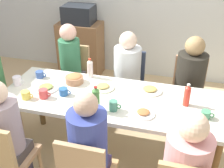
# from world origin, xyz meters

# --- Properties ---
(ground_plane) EXTENTS (7.21, 7.21, 0.00)m
(ground_plane) POSITION_xyz_m (0.00, 0.00, 0.00)
(ground_plane) COLOR tan
(dining_table) EXTENTS (2.23, 0.82, 0.76)m
(dining_table) POSITION_xyz_m (0.00, 0.00, 0.68)
(dining_table) COLOR silver
(dining_table) RESTS_ON ground_plane
(chair_1) EXTENTS (0.40, 0.40, 0.90)m
(chair_1) POSITION_xyz_m (0.74, 0.79, 0.51)
(chair_1) COLOR tan
(chair_1) RESTS_ON ground_plane
(person_1) EXTENTS (0.34, 0.34, 1.21)m
(person_1) POSITION_xyz_m (0.74, 0.70, 0.74)
(person_1) COLOR #3B4547
(person_1) RESTS_ON ground_plane
(person_2) EXTENTS (0.30, 0.30, 1.23)m
(person_2) POSITION_xyz_m (0.00, -0.70, 0.73)
(person_2) COLOR #2A3948
(person_2) RESTS_ON ground_plane
(chair_3) EXTENTS (0.40, 0.40, 0.90)m
(chair_3) POSITION_xyz_m (-0.74, -0.79, 0.51)
(chair_3) COLOR tan
(chair_3) RESTS_ON ground_plane
(person_3) EXTENTS (0.30, 0.30, 1.21)m
(person_3) POSITION_xyz_m (-0.74, -0.70, 0.72)
(person_3) COLOR #3E464A
(person_3) RESTS_ON ground_plane
(person_4) EXTENTS (0.33, 0.33, 1.19)m
(person_4) POSITION_xyz_m (0.74, -0.70, 0.72)
(person_4) COLOR #364343
(person_4) RESTS_ON ground_plane
(chair_5) EXTENTS (0.40, 0.40, 0.90)m
(chair_5) POSITION_xyz_m (-0.74, 0.79, 0.51)
(chair_5) COLOR tan
(chair_5) RESTS_ON ground_plane
(person_5) EXTENTS (0.30, 0.30, 1.23)m
(person_5) POSITION_xyz_m (-0.74, 0.70, 0.73)
(person_5) COLOR #43373B
(person_5) RESTS_ON ground_plane
(chair_6) EXTENTS (0.40, 0.40, 0.90)m
(chair_6) POSITION_xyz_m (0.00, 0.79, 0.51)
(chair_6) COLOR #2F3743
(chair_6) RESTS_ON ground_plane
(person_6) EXTENTS (0.33, 0.33, 1.20)m
(person_6) POSITION_xyz_m (-0.00, 0.70, 0.73)
(person_6) COLOR #514546
(person_6) RESTS_ON ground_plane
(plate_0) EXTENTS (0.26, 0.26, 0.04)m
(plate_0) POSITION_xyz_m (-0.71, -0.02, 0.77)
(plate_0) COLOR silver
(plate_0) RESTS_ON dining_table
(plate_1) EXTENTS (0.21, 0.21, 0.04)m
(plate_1) POSITION_xyz_m (0.35, -0.20, 0.77)
(plate_1) COLOR white
(plate_1) RESTS_ON dining_table
(plate_2) EXTENTS (0.24, 0.24, 0.04)m
(plate_2) POSITION_xyz_m (-0.14, 0.15, 0.77)
(plate_2) COLOR silver
(plate_2) RESTS_ON dining_table
(plate_3) EXTENTS (0.25, 0.25, 0.04)m
(plate_3) POSITION_xyz_m (0.74, -0.25, 0.77)
(plate_3) COLOR white
(plate_3) RESTS_ON dining_table
(plate_4) EXTENTS (0.26, 0.26, 0.04)m
(plate_4) POSITION_xyz_m (0.34, 0.22, 0.77)
(plate_4) COLOR silver
(plate_4) RESTS_ON dining_table
(bowl_0) EXTENTS (0.19, 0.19, 0.09)m
(bowl_0) POSITION_xyz_m (-0.47, 0.18, 0.81)
(bowl_0) COLOR #A26F4E
(bowl_0) RESTS_ON dining_table
(cup_0) EXTENTS (0.12, 0.09, 0.08)m
(cup_0) POSITION_xyz_m (-0.48, -0.08, 0.80)
(cup_0) COLOR #2A5CA0
(cup_0) RESTS_ON dining_table
(cup_1) EXTENTS (0.13, 0.09, 0.10)m
(cup_1) POSITION_xyz_m (-1.04, -0.02, 0.81)
(cup_1) COLOR white
(cup_1) RESTS_ON dining_table
(cup_2) EXTENTS (0.12, 0.09, 0.09)m
(cup_2) POSITION_xyz_m (-0.65, -0.18, 0.81)
(cup_2) COLOR #D44545
(cup_2) RESTS_ON dining_table
(cup_3) EXTENTS (0.12, 0.09, 0.08)m
(cup_3) POSITION_xyz_m (-0.81, -0.24, 0.80)
(cup_3) COLOR #DFCB51
(cup_3) RESTS_ON dining_table
(cup_4) EXTENTS (0.12, 0.09, 0.07)m
(cup_4) POSITION_xyz_m (-0.89, 0.19, 0.80)
(cup_4) COLOR #36559A
(cup_4) RESTS_ON dining_table
(cup_5) EXTENTS (0.11, 0.08, 0.10)m
(cup_5) POSITION_xyz_m (0.07, -0.21, 0.81)
(cup_5) COLOR #43836A
(cup_5) RESTS_ON dining_table
(cup_6) EXTENTS (0.12, 0.08, 0.07)m
(cup_6) POSITION_xyz_m (0.88, -0.11, 0.80)
(cup_6) COLOR #4A9668
(cup_6) RESTS_ON dining_table
(bottle_0) EXTENTS (0.07, 0.07, 0.26)m
(bottle_0) POSITION_xyz_m (-0.08, -0.26, 0.88)
(bottle_0) COLOR #49873C
(bottle_0) RESTS_ON dining_table
(bottle_1) EXTENTS (0.06, 0.06, 0.23)m
(bottle_1) POSITION_xyz_m (0.71, 0.05, 0.87)
(bottle_1) COLOR red
(bottle_1) RESTS_ON dining_table
(bottle_2) EXTENTS (0.06, 0.06, 0.22)m
(bottle_2) POSITION_xyz_m (-0.35, 0.35, 0.87)
(bottle_2) COLOR silver
(bottle_2) RESTS_ON dining_table
(side_cabinet) EXTENTS (0.70, 0.44, 0.90)m
(side_cabinet) POSITION_xyz_m (-1.03, 1.80, 0.45)
(side_cabinet) COLOR olive
(side_cabinet) RESTS_ON ground_plane
(microwave) EXTENTS (0.48, 0.36, 0.28)m
(microwave) POSITION_xyz_m (-1.03, 1.80, 1.04)
(microwave) COLOR #232830
(microwave) RESTS_ON side_cabinet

